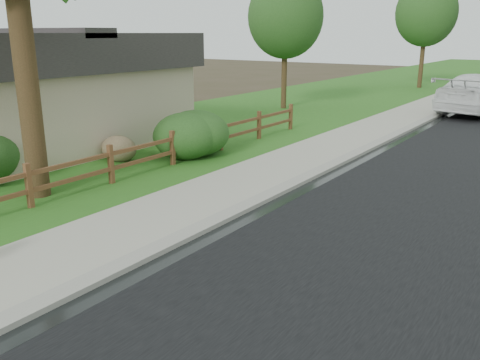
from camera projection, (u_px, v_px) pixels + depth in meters
The scene contains 11 objects.
ground at pixel (6, 309), 7.45m from camera, with size 120.00×120.00×0.00m, color #38321E.
sidewalk at pixel (467, 90), 35.48m from camera, with size 2.20×90.00×0.10m, color #AAA394.
grass_strip at pixel (439, 89), 36.53m from camera, with size 1.60×90.00×0.06m, color #255618.
lawn_near at pixel (369, 85), 39.39m from camera, with size 9.00×90.00×0.04m, color #255618.
ranch_fence at pixel (144, 154), 14.30m from camera, with size 0.12×16.92×1.10m.
house at pixel (8, 85), 18.43m from camera, with size 10.60×9.60×4.05m.
boulder at pixel (119, 149), 15.89m from camera, with size 1.24×0.93×0.82m, color brown.
shrub_c at pixel (186, 136), 16.12m from camera, with size 2.07×2.07×1.49m, color #193F16.
shrub_d at pixel (196, 133), 16.50m from camera, with size 2.21×2.21×1.51m, color #193F16.
tree_near_left at pixel (286, 17), 25.77m from camera, with size 3.85×3.85×6.83m.
tree_mid_left at pixel (426, 13), 35.74m from camera, with size 4.25×4.25×7.60m.
Camera 1 is at (6.61, -3.46, 3.91)m, focal length 38.00 mm.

